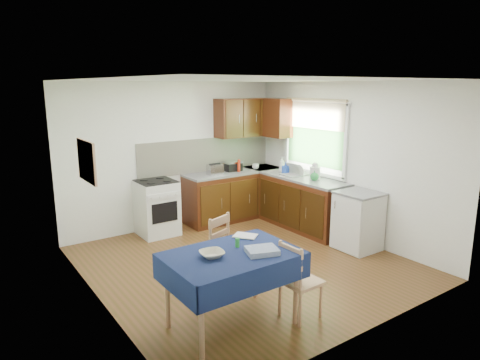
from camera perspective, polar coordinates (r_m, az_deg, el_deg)
floor at (r=6.11m, az=0.64°, el=-10.94°), size 4.20×4.20×0.00m
ceiling at (r=5.61m, az=0.71°, el=13.20°), size 4.00×4.20×0.02m
wall_back at (r=7.51m, az=-8.74°, el=3.30°), size 4.00×0.02×2.50m
wall_front at (r=4.26m, az=17.45°, el=-4.19°), size 4.00×0.02×2.50m
wall_left at (r=4.87m, az=-18.81°, el=-2.21°), size 0.02×4.20×2.50m
wall_right at (r=7.07m, az=13.97°, el=2.50°), size 0.02×4.20×2.50m
base_cabinets at (r=7.69m, az=3.40°, el=-2.60°), size 1.90×2.30×0.86m
worktop_back at (r=7.84m, az=-0.78°, el=1.08°), size 1.90×0.60×0.04m
worktop_right at (r=7.36m, az=8.48°, el=0.20°), size 0.60×1.70×0.04m
worktop_corner at (r=8.22m, az=2.97°, el=1.60°), size 0.60×0.60×0.04m
splashback at (r=7.81m, az=-4.40°, el=3.39°), size 2.70×0.02×0.60m
upper_cabinets at (r=7.98m, az=2.04°, el=8.31°), size 1.20×0.85×0.70m
stove at (r=7.21m, az=-11.02°, el=-3.62°), size 0.60×0.61×0.92m
window at (r=7.47m, az=9.93°, el=6.31°), size 0.04×1.48×1.26m
fridge at (r=6.69m, az=15.46°, el=-5.28°), size 0.58×0.60×0.89m
corkboard at (r=5.09m, az=-19.74°, el=2.36°), size 0.04×0.62×0.47m
dining_table at (r=4.36m, az=-1.08°, el=-10.99°), size 1.32×0.89×0.80m
chair_far at (r=5.27m, az=-3.86°, el=-9.10°), size 0.53×0.53×0.93m
chair_near at (r=4.64m, az=7.74°, el=-12.85°), size 0.39×0.39×0.86m
toaster at (r=7.50m, az=-3.37°, el=1.42°), size 0.27×0.16×0.21m
sandwich_press at (r=7.84m, az=-1.07°, el=1.87°), size 0.30×0.26×0.17m
sauce_bottle at (r=7.72m, az=-0.15°, el=1.91°), size 0.05×0.05×0.22m
yellow_packet at (r=7.84m, az=-1.80°, el=1.87°), size 0.14×0.10×0.17m
dish_rack at (r=7.53m, az=7.31°, el=0.84°), size 0.44×0.34×0.21m
kettle at (r=7.20m, az=9.98°, el=1.07°), size 0.17×0.17×0.29m
cup at (r=7.99m, az=2.09°, el=1.80°), size 0.14×0.14×0.10m
soap_bottle_a at (r=7.76m, az=5.58°, el=2.08°), size 0.14×0.14×0.27m
soap_bottle_b at (r=7.61m, az=6.09°, el=1.63°), size 0.11×0.10×0.21m
soap_bottle_c at (r=7.14m, az=9.91°, el=0.69°), size 0.17×0.17×0.19m
plate_bowl at (r=4.23m, az=-3.76°, el=-9.83°), size 0.27×0.27×0.06m
book at (r=4.68m, az=0.35°, el=-7.83°), size 0.29×0.31×0.02m
spice_jar at (r=4.46m, az=-0.35°, el=-8.34°), size 0.05×0.05×0.10m
tea_towel at (r=4.31m, az=2.94°, el=-9.40°), size 0.37×0.33×0.05m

